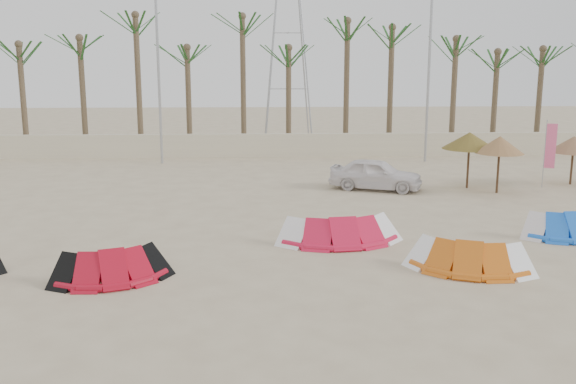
{
  "coord_description": "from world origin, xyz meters",
  "views": [
    {
      "loc": [
        -0.9,
        -13.63,
        5.39
      ],
      "look_at": [
        0.0,
        6.0,
        1.3
      ],
      "focal_mm": 40.0,
      "sensor_mm": 36.0,
      "label": 1
    }
  ],
  "objects_px": {
    "parasol_mid": "(500,145)",
    "parasol_right": "(574,144)",
    "kite_red_mid": "(114,262)",
    "parasol_left": "(469,141)",
    "kite_orange": "(465,252)",
    "kite_red_right": "(339,227)",
    "kite_blue": "(567,223)",
    "car": "(376,174)"
  },
  "relations": [
    {
      "from": "kite_red_right",
      "to": "parasol_left",
      "type": "distance_m",
      "value": 10.21
    },
    {
      "from": "kite_red_right",
      "to": "car",
      "type": "relative_size",
      "value": 0.97
    },
    {
      "from": "kite_orange",
      "to": "kite_blue",
      "type": "distance_m",
      "value": 5.07
    },
    {
      "from": "parasol_mid",
      "to": "parasol_right",
      "type": "bearing_deg",
      "value": 23.17
    },
    {
      "from": "kite_red_mid",
      "to": "car",
      "type": "bearing_deg",
      "value": 51.57
    },
    {
      "from": "kite_red_mid",
      "to": "parasol_mid",
      "type": "bearing_deg",
      "value": 36.25
    },
    {
      "from": "kite_orange",
      "to": "parasol_right",
      "type": "height_order",
      "value": "parasol_right"
    },
    {
      "from": "car",
      "to": "kite_red_right",
      "type": "bearing_deg",
      "value": -177.07
    },
    {
      "from": "kite_red_mid",
      "to": "kite_red_right",
      "type": "height_order",
      "value": "same"
    },
    {
      "from": "parasol_mid",
      "to": "car",
      "type": "distance_m",
      "value": 5.11
    },
    {
      "from": "kite_red_right",
      "to": "parasol_right",
      "type": "bearing_deg",
      "value": 36.54
    },
    {
      "from": "parasol_left",
      "to": "parasol_mid",
      "type": "relative_size",
      "value": 1.02
    },
    {
      "from": "parasol_left",
      "to": "kite_orange",
      "type": "bearing_deg",
      "value": -108.23
    },
    {
      "from": "kite_blue",
      "to": "kite_orange",
      "type": "bearing_deg",
      "value": -144.67
    },
    {
      "from": "kite_red_right",
      "to": "parasol_mid",
      "type": "bearing_deg",
      "value": 42.21
    },
    {
      "from": "kite_orange",
      "to": "car",
      "type": "relative_size",
      "value": 0.92
    },
    {
      "from": "kite_blue",
      "to": "car",
      "type": "height_order",
      "value": "car"
    },
    {
      "from": "kite_orange",
      "to": "parasol_left",
      "type": "relative_size",
      "value": 1.48
    },
    {
      "from": "car",
      "to": "kite_blue",
      "type": "bearing_deg",
      "value": -126.98
    },
    {
      "from": "car",
      "to": "kite_orange",
      "type": "bearing_deg",
      "value": -156.15
    },
    {
      "from": "kite_orange",
      "to": "car",
      "type": "distance_m",
      "value": 10.39
    },
    {
      "from": "kite_blue",
      "to": "kite_red_right",
      "type": "bearing_deg",
      "value": -178.64
    },
    {
      "from": "parasol_left",
      "to": "car",
      "type": "bearing_deg",
      "value": -178.13
    },
    {
      "from": "kite_red_mid",
      "to": "parasol_left",
      "type": "xyz_separation_m",
      "value": [
        12.48,
        10.88,
        1.61
      ]
    },
    {
      "from": "kite_red_mid",
      "to": "parasol_right",
      "type": "xyz_separation_m",
      "value": [
        17.27,
        11.47,
        1.35
      ]
    },
    {
      "from": "parasol_right",
      "to": "car",
      "type": "xyz_separation_m",
      "value": [
        -8.74,
        -0.72,
        -1.11
      ]
    },
    {
      "from": "kite_red_right",
      "to": "car",
      "type": "bearing_deg",
      "value": 71.78
    },
    {
      "from": "kite_orange",
      "to": "parasol_right",
      "type": "xyz_separation_m",
      "value": [
        8.25,
        11.09,
        1.34
      ]
    },
    {
      "from": "kite_red_mid",
      "to": "kite_red_right",
      "type": "distance_m",
      "value": 6.79
    },
    {
      "from": "kite_red_mid",
      "to": "kite_orange",
      "type": "xyz_separation_m",
      "value": [
        9.02,
        0.38,
        0.0
      ]
    },
    {
      "from": "parasol_mid",
      "to": "kite_orange",
      "type": "bearing_deg",
      "value": -114.77
    },
    {
      "from": "kite_red_mid",
      "to": "kite_red_right",
      "type": "bearing_deg",
      "value": 27.53
    },
    {
      "from": "kite_red_right",
      "to": "parasol_left",
      "type": "relative_size",
      "value": 1.57
    },
    {
      "from": "kite_orange",
      "to": "parasol_mid",
      "type": "height_order",
      "value": "parasol_mid"
    },
    {
      "from": "parasol_mid",
      "to": "parasol_left",
      "type": "bearing_deg",
      "value": 129.46
    },
    {
      "from": "car",
      "to": "parasol_left",
      "type": "bearing_deg",
      "value": -66.98
    },
    {
      "from": "parasol_left",
      "to": "car",
      "type": "height_order",
      "value": "parasol_left"
    },
    {
      "from": "kite_blue",
      "to": "parasol_mid",
      "type": "xyz_separation_m",
      "value": [
        0.21,
        6.49,
        1.57
      ]
    },
    {
      "from": "kite_red_right",
      "to": "kite_orange",
      "type": "bearing_deg",
      "value": -42.71
    },
    {
      "from": "kite_red_mid",
      "to": "parasol_left",
      "type": "bearing_deg",
      "value": 41.09
    },
    {
      "from": "parasol_mid",
      "to": "parasol_right",
      "type": "xyz_separation_m",
      "value": [
        3.9,
        1.67,
        -0.22
      ]
    },
    {
      "from": "kite_red_mid",
      "to": "kite_red_right",
      "type": "xyz_separation_m",
      "value": [
        6.02,
        3.14,
        0.01
      ]
    }
  ]
}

